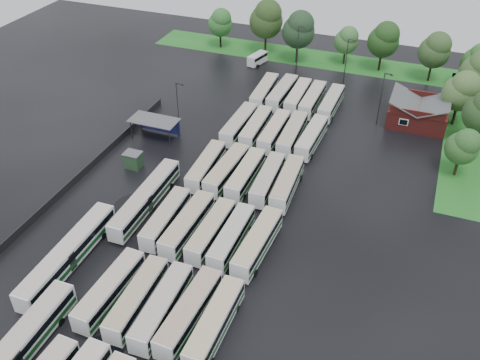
% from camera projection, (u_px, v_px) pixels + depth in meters
% --- Properties ---
extents(ground, '(160.00, 160.00, 0.00)m').
position_uv_depth(ground, '(193.00, 242.00, 70.31)').
color(ground, black).
rests_on(ground, ground).
extents(brick_building, '(10.07, 8.60, 5.39)m').
position_uv_depth(brick_building, '(418.00, 114.00, 94.67)').
color(brick_building, maroon).
rests_on(brick_building, ground).
extents(wash_shed, '(8.20, 4.20, 3.58)m').
position_uv_depth(wash_shed, '(155.00, 122.00, 90.26)').
color(wash_shed, '#2D2D30').
rests_on(wash_shed, ground).
extents(utility_hut, '(2.70, 2.20, 2.62)m').
position_uv_depth(utility_hut, '(133.00, 160.00, 83.80)').
color(utility_hut, '#224024').
rests_on(utility_hut, ground).
extents(grass_strip_north, '(80.00, 10.00, 0.01)m').
position_uv_depth(grass_strip_north, '(325.00, 60.00, 118.85)').
color(grass_strip_north, '#206F20').
rests_on(grass_strip_north, ground).
extents(grass_strip_east, '(10.00, 50.00, 0.01)m').
position_uv_depth(grass_strip_east, '(475.00, 134.00, 92.87)').
color(grass_strip_east, '#206F20').
rests_on(grass_strip_east, ground).
extents(west_fence, '(0.10, 50.00, 1.20)m').
position_uv_depth(west_fence, '(85.00, 171.00, 82.47)').
color(west_fence, '#2D2D30').
rests_on(west_fence, ground).
extents(bus_r1c0, '(2.82, 11.55, 3.19)m').
position_uv_depth(bus_r1c0, '(110.00, 290.00, 61.15)').
color(bus_r1c0, white).
rests_on(bus_r1c0, ground).
extents(bus_r1c1, '(2.74, 11.44, 3.17)m').
position_uv_depth(bus_r1c1, '(137.00, 298.00, 60.11)').
color(bus_r1c1, white).
rests_on(bus_r1c1, ground).
extents(bus_r1c2, '(2.78, 11.66, 3.23)m').
position_uv_depth(bus_r1c2, '(162.00, 307.00, 59.08)').
color(bus_r1c2, white).
rests_on(bus_r1c2, ground).
extents(bus_r1c3, '(3.01, 11.87, 3.28)m').
position_uv_depth(bus_r1c3, '(189.00, 312.00, 58.41)').
color(bus_r1c3, white).
rests_on(bus_r1c3, ground).
extents(bus_r1c4, '(2.51, 11.61, 3.23)m').
position_uv_depth(bus_r1c4, '(215.00, 323.00, 57.26)').
color(bus_r1c4, white).
rests_on(bus_r1c4, ground).
extents(bus_r2c0, '(2.67, 11.25, 3.12)m').
position_uv_depth(bus_r2c0, '(166.00, 218.00, 71.56)').
color(bus_r2c0, white).
rests_on(bus_r2c0, ground).
extents(bus_r2c1, '(2.78, 11.85, 3.28)m').
position_uv_depth(bus_r2c1, '(187.00, 224.00, 70.39)').
color(bus_r2c1, white).
rests_on(bus_r2c1, ground).
extents(bus_r2c2, '(2.58, 11.22, 3.11)m').
position_uv_depth(bus_r2c2, '(211.00, 231.00, 69.50)').
color(bus_r2c2, white).
rests_on(bus_r2c2, ground).
extents(bus_r2c3, '(2.41, 11.20, 3.12)m').
position_uv_depth(bus_r2c3, '(232.00, 237.00, 68.55)').
color(bus_r2c3, white).
rests_on(bus_r2c3, ground).
extents(bus_r2c4, '(3.03, 11.92, 3.29)m').
position_uv_depth(bus_r2c4, '(258.00, 243.00, 67.50)').
color(bus_r2c4, white).
rests_on(bus_r2c4, ground).
extents(bus_r3c0, '(2.87, 11.43, 3.16)m').
position_uv_depth(bus_r3c0, '(206.00, 166.00, 81.64)').
color(bus_r3c0, white).
rests_on(bus_r3c0, ground).
extents(bus_r3c1, '(3.03, 11.80, 3.25)m').
position_uv_depth(bus_r3c1, '(227.00, 170.00, 80.73)').
color(bus_r3c1, white).
rests_on(bus_r3c1, ground).
extents(bus_r3c2, '(2.46, 11.46, 3.19)m').
position_uv_depth(bus_r3c2, '(246.00, 175.00, 79.77)').
color(bus_r3c2, white).
rests_on(bus_r3c2, ground).
extents(bus_r3c3, '(2.82, 11.38, 3.15)m').
position_uv_depth(bus_r3c3, '(268.00, 179.00, 78.85)').
color(bus_r3c3, white).
rests_on(bus_r3c3, ground).
extents(bus_r3c4, '(2.96, 11.70, 3.23)m').
position_uv_depth(bus_r3c4, '(287.00, 183.00, 77.99)').
color(bus_r3c4, white).
rests_on(bus_r3c4, ground).
extents(bus_r4c0, '(2.68, 11.84, 3.28)m').
position_uv_depth(bus_r4c0, '(239.00, 124.00, 91.89)').
color(bus_r4c0, white).
rests_on(bus_r4c0, ground).
extents(bus_r4c1, '(2.63, 11.40, 3.16)m').
position_uv_depth(bus_r4c1, '(256.00, 127.00, 91.20)').
color(bus_r4c1, white).
rests_on(bus_r4c1, ground).
extents(bus_r4c2, '(2.48, 11.44, 3.18)m').
position_uv_depth(bus_r4c2, '(274.00, 131.00, 90.06)').
color(bus_r4c2, white).
rests_on(bus_r4c2, ground).
extents(bus_r4c3, '(2.82, 11.77, 3.26)m').
position_uv_depth(bus_r4c3, '(292.00, 134.00, 89.29)').
color(bus_r4c3, white).
rests_on(bus_r4c3, ground).
extents(bus_r4c4, '(2.83, 11.55, 3.19)m').
position_uv_depth(bus_r4c4, '(312.00, 137.00, 88.50)').
color(bus_r4c4, white).
rests_on(bus_r4c4, ground).
extents(bus_r5c0, '(2.99, 11.80, 3.26)m').
position_uv_depth(bus_r5c0, '(264.00, 91.00, 102.15)').
color(bus_r5c0, white).
rests_on(bus_r5c0, ground).
extents(bus_r5c1, '(2.83, 11.88, 3.29)m').
position_uv_depth(bus_r5c1, '(282.00, 93.00, 101.63)').
color(bus_r5c1, white).
rests_on(bus_r5c1, ground).
extents(bus_r5c2, '(2.54, 11.39, 3.16)m').
position_uv_depth(bus_r5c2, '(298.00, 96.00, 100.62)').
color(bus_r5c2, white).
rests_on(bus_r5c2, ground).
extents(bus_r5c3, '(2.53, 11.47, 3.19)m').
position_uv_depth(bus_r5c3, '(312.00, 99.00, 99.56)').
color(bus_r5c3, white).
rests_on(bus_r5c3, ground).
extents(bus_r5c4, '(2.57, 11.35, 3.15)m').
position_uv_depth(bus_r5c4, '(331.00, 103.00, 98.46)').
color(bus_r5c4, white).
rests_on(bus_r5c4, ground).
extents(artic_bus_west_a, '(2.70, 17.73, 3.28)m').
position_uv_depth(artic_bus_west_a, '(15.00, 352.00, 54.22)').
color(artic_bus_west_a, white).
rests_on(artic_bus_west_a, ground).
extents(artic_bus_west_b, '(2.56, 16.89, 3.13)m').
position_uv_depth(artic_bus_west_b, '(146.00, 198.00, 75.09)').
color(artic_bus_west_b, white).
rests_on(artic_bus_west_b, ground).
extents(artic_bus_west_c, '(2.71, 17.78, 3.29)m').
position_uv_depth(artic_bus_west_c, '(68.00, 254.00, 65.78)').
color(artic_bus_west_c, white).
rests_on(artic_bus_west_c, ground).
extents(minibus, '(3.24, 5.62, 2.31)m').
position_uv_depth(minibus, '(257.00, 58.00, 116.30)').
color(minibus, silver).
rests_on(minibus, ground).
extents(tree_north_0, '(5.59, 5.59, 9.26)m').
position_uv_depth(tree_north_0, '(221.00, 22.00, 121.34)').
color(tree_north_0, black).
rests_on(tree_north_0, ground).
extents(tree_north_1, '(7.42, 7.42, 12.29)m').
position_uv_depth(tree_north_1, '(267.00, 19.00, 117.49)').
color(tree_north_1, black).
rests_on(tree_north_1, ground).
extents(tree_north_2, '(7.01, 7.01, 11.62)m').
position_uv_depth(tree_north_2, '(299.00, 29.00, 113.44)').
color(tree_north_2, black).
rests_on(tree_north_2, ground).
extents(tree_north_3, '(5.16, 5.15, 8.53)m').
position_uv_depth(tree_north_3, '(347.00, 40.00, 113.89)').
color(tree_north_3, '#352116').
rests_on(tree_north_3, ground).
extents(tree_north_4, '(6.51, 6.51, 10.79)m').
position_uv_depth(tree_north_4, '(384.00, 39.00, 110.23)').
color(tree_north_4, black).
rests_on(tree_north_4, ground).
extents(tree_north_5, '(6.35, 6.35, 10.51)m').
position_uv_depth(tree_north_5, '(436.00, 50.00, 106.12)').
color(tree_north_5, black).
rests_on(tree_north_5, ground).
extents(tree_north_6, '(5.16, 5.16, 8.55)m').
position_uv_depth(tree_north_6, '(475.00, 62.00, 104.35)').
color(tree_north_6, black).
rests_on(tree_north_6, ground).
extents(tree_east_0, '(5.04, 5.01, 8.30)m').
position_uv_depth(tree_east_0, '(464.00, 146.00, 79.53)').
color(tree_east_0, '#302214').
rests_on(tree_east_0, ground).
extents(tree_east_2, '(6.25, 6.25, 10.35)m').
position_uv_depth(tree_east_2, '(462.00, 91.00, 91.61)').
color(tree_east_2, black).
rests_on(tree_east_2, ground).
extents(tree_east_4, '(5.93, 5.93, 9.82)m').
position_uv_depth(tree_east_4, '(479.00, 60.00, 102.93)').
color(tree_east_4, '#2F2210').
rests_on(tree_east_4, ground).
extents(lamp_post_ne, '(1.51, 0.29, 9.81)m').
position_uv_depth(lamp_post_ne, '(382.00, 95.00, 92.34)').
color(lamp_post_ne, '#2D2D30').
rests_on(lamp_post_ne, ground).
extents(lamp_post_nw, '(1.53, 0.30, 9.95)m').
position_uv_depth(lamp_post_nw, '(178.00, 105.00, 89.08)').
color(lamp_post_nw, '#2D2D30').
rests_on(lamp_post_nw, ground).
extents(lamp_post_back_w, '(1.57, 0.31, 10.19)m').
position_uv_depth(lamp_post_back_w, '(298.00, 46.00, 109.86)').
color(lamp_post_back_w, '#2D2D30').
rests_on(lamp_post_back_w, ground).
extents(lamp_post_back_e, '(1.50, 0.29, 9.75)m').
position_uv_depth(lamp_post_back_e, '(347.00, 59.00, 105.13)').
color(lamp_post_back_e, '#2D2D30').
rests_on(lamp_post_back_e, ground).
extents(puddle_0, '(4.66, 4.66, 0.01)m').
position_uv_depth(puddle_0, '(102.00, 353.00, 56.31)').
color(puddle_0, black).
rests_on(puddle_0, ground).
extents(puddle_2, '(6.27, 6.27, 0.01)m').
position_uv_depth(puddle_2, '(135.00, 206.00, 76.38)').
color(puddle_2, black).
rests_on(puddle_2, ground).
extents(puddle_3, '(3.21, 3.21, 0.01)m').
position_uv_depth(puddle_3, '(230.00, 271.00, 65.99)').
color(puddle_3, black).
rests_on(puddle_3, ground).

